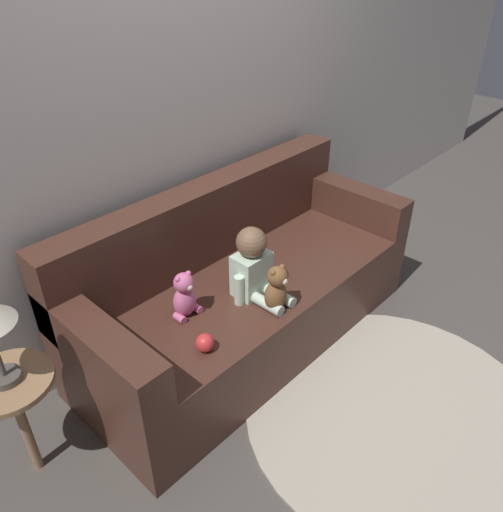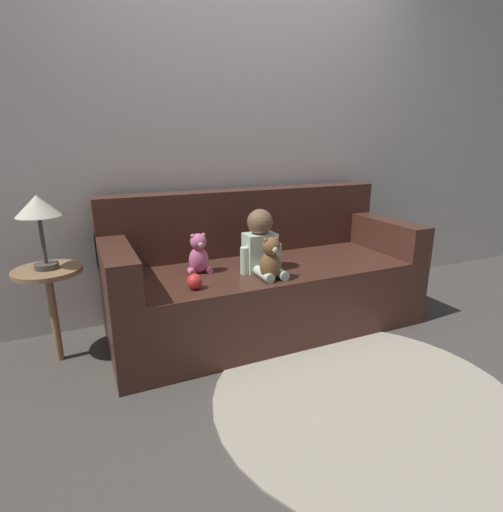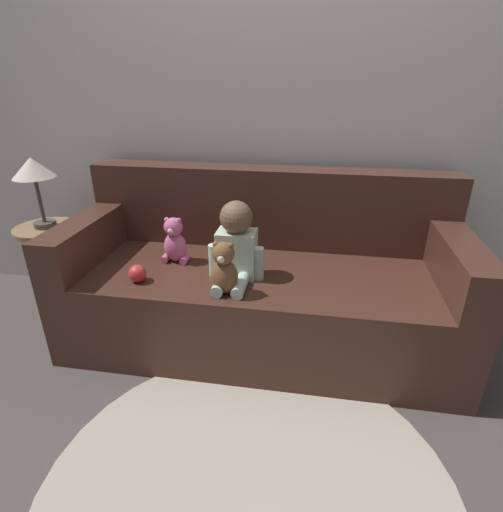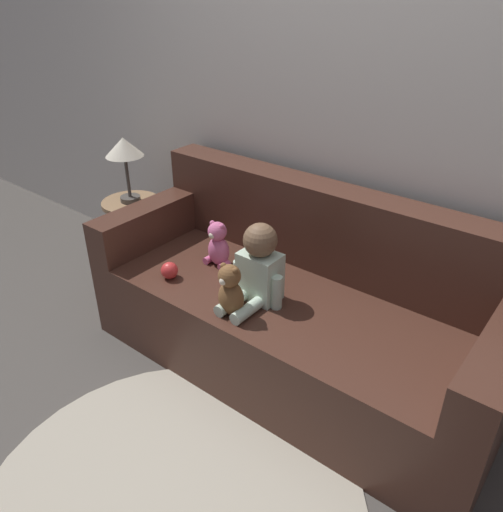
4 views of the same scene
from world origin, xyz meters
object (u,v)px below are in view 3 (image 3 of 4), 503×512
object	(u,v)px
couch	(262,283)
plush_toy_side	(175,241)
person_baby	(236,246)
teddy_bear_brown	(224,268)
toy_ball	(138,273)
side_table	(40,200)

from	to	relation	value
couch	plush_toy_side	xyz separation A→B (m)	(-0.45, -0.06, 0.24)
person_baby	plush_toy_side	world-z (taller)	person_baby
teddy_bear_brown	plush_toy_side	world-z (taller)	teddy_bear_brown
couch	teddy_bear_brown	size ratio (longest dim) A/B	7.96
toy_ball	side_table	world-z (taller)	side_table
couch	toy_ball	distance (m)	0.65
couch	teddy_bear_brown	bearing A→B (deg)	-109.41
person_baby	teddy_bear_brown	xyz separation A→B (m)	(-0.02, -0.17, -0.04)
couch	person_baby	world-z (taller)	couch
plush_toy_side	side_table	world-z (taller)	side_table
couch	toy_ball	xyz separation A→B (m)	(-0.55, -0.30, 0.17)
plush_toy_side	side_table	xyz separation A→B (m)	(-0.80, 0.11, 0.15)
toy_ball	side_table	size ratio (longest dim) A/B	0.09
person_baby	toy_ball	size ratio (longest dim) A/B	4.44
person_baby	plush_toy_side	xyz separation A→B (m)	(-0.35, 0.12, -0.05)
teddy_bear_brown	toy_ball	world-z (taller)	teddy_bear_brown
person_baby	side_table	distance (m)	1.18
teddy_bear_brown	side_table	size ratio (longest dim) A/B	0.27
teddy_bear_brown	couch	bearing A→B (deg)	70.59
person_baby	toy_ball	distance (m)	0.48
plush_toy_side	toy_ball	bearing A→B (deg)	-112.26
person_baby	plush_toy_side	size ratio (longest dim) A/B	1.55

